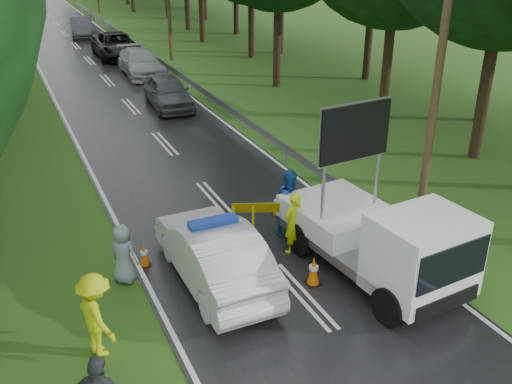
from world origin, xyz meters
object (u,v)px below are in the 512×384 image
queue_car_first (168,92)px  queue_car_fourth (82,27)px  officer (293,223)px  work_truck (383,239)px  queue_car_third (116,45)px  barrier (282,212)px  police_sedan (214,253)px  civilian (291,202)px  queue_car_second (141,63)px

queue_car_first → queue_car_fourth: (-0.55, 22.98, 0.01)m
officer → queue_car_first: size_ratio=0.39×
work_truck → queue_car_fourth: (-0.98, 40.27, -0.37)m
queue_car_fourth → queue_car_third: bearing=-78.1°
barrier → queue_car_first: size_ratio=0.58×
police_sedan → civilian: 3.30m
queue_car_fourth → officer: bearing=-83.5°
queue_car_second → queue_car_third: (-0.22, 6.00, 0.06)m
queue_car_second → queue_car_fourth: bearing=95.3°
queue_car_first → queue_car_third: queue_car_third is taller
work_truck → queue_car_fourth: work_truck is taller
barrier → officer: officer is taller
officer → civilian: bearing=-133.2°
officer → work_truck: bearing=104.3°
civilian → queue_car_second: (0.99, 21.52, -0.23)m
police_sedan → queue_car_third: (3.72, 28.99, 0.01)m
police_sedan → queue_car_second: size_ratio=0.93×
civilian → officer: bearing=-142.8°
barrier → civilian: civilian is taller
officer → queue_car_first: 15.17m
queue_car_second → work_truck: bearing=-88.6°
work_truck → officer: work_truck is taller
work_truck → barrier: bearing=110.3°
barrier → queue_car_first: 14.45m
police_sedan → barrier: police_sedan is taller
officer → queue_car_fourth: size_ratio=0.37×
barrier → queue_car_third: size_ratio=0.45×
work_truck → police_sedan: bearing=151.4°
queue_car_second → queue_car_fourth: (-1.02, 15.60, 0.03)m
officer → queue_car_second: bearing=-112.5°
civilian → queue_car_third: civilian is taller
queue_car_fourth → queue_car_second: bearing=-79.1°
police_sedan → queue_car_second: 23.33m
work_truck → queue_car_third: bearing=85.0°
queue_car_second → barrier: bearing=-92.2°
officer → police_sedan: bearing=-8.2°
barrier → civilian: bearing=56.1°
civilian → queue_car_second: civilian is taller
work_truck → queue_car_second: bearing=84.5°
officer → civilian: (0.45, 1.00, 0.11)m
work_truck → civilian: 3.29m
officer → queue_car_third: 28.55m
civilian → police_sedan: bearing=178.1°
work_truck → civilian: bearing=101.4°
officer → civilian: size_ratio=0.89×
barrier → queue_car_first: (0.94, 14.42, -0.11)m
barrier → queue_car_third: (1.20, 27.80, -0.07)m
queue_car_first → queue_car_third: 13.38m
queue_car_first → queue_car_fourth: queue_car_fourth is taller
police_sedan → queue_car_first: bearing=-103.1°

